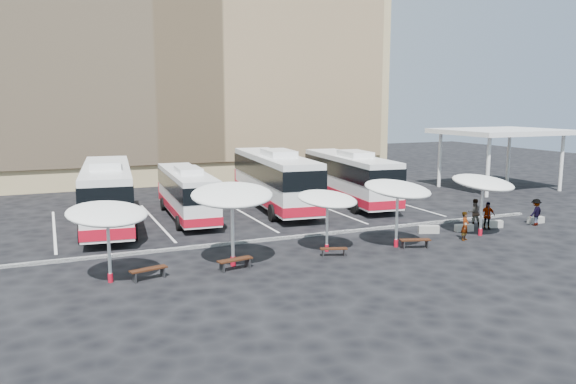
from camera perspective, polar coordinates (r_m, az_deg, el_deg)
name	(u,v)px	position (r m, az deg, el deg)	size (l,w,h in m)	color
ground	(293,241)	(30.86, 0.49, -4.97)	(120.00, 120.00, 0.00)	black
sandstone_building	(169,52)	(60.70, -12.02, 13.77)	(42.00, 18.25, 29.60)	tan
service_canopy	(501,133)	(52.00, 20.82, 5.62)	(10.00, 8.00, 5.20)	white
curb_divider	(289,237)	(31.29, 0.12, -4.63)	(34.00, 0.25, 0.15)	black
bay_lines	(245,214)	(38.15, -4.34, -2.25)	(24.15, 12.00, 0.01)	white
bus_0	(107,192)	(35.84, -17.88, 0.01)	(4.09, 13.24, 4.13)	white
bus_1	(186,191)	(37.20, -10.27, 0.07)	(2.94, 10.91, 3.43)	white
bus_2	(274,178)	(39.99, -1.42, 1.45)	(4.11, 13.63, 4.26)	white
bus_3	(349,176)	(42.38, 6.21, 1.65)	(3.91, 12.77, 3.99)	white
sunshade_0	(107,214)	(24.39, -17.90, -2.14)	(4.23, 4.26, 3.46)	white
sunshade_1	(232,195)	(25.64, -5.71, -0.32)	(4.53, 4.56, 3.92)	white
sunshade_2	(327,199)	(28.21, 4.01, -0.74)	(3.91, 3.93, 3.17)	white
sunshade_3	(398,189)	(29.49, 11.08, 0.27)	(4.52, 4.54, 3.61)	white
sunshade_4	(483,183)	(33.31, 19.20, 0.87)	(4.30, 4.32, 3.56)	white
wood_bench_0	(149,271)	(24.94, -13.98, -7.79)	(1.67, 0.80, 0.49)	black
wood_bench_1	(235,261)	(25.67, -5.40, -7.04)	(1.71, 0.75, 0.51)	black
wood_bench_2	(334,250)	(27.86, 4.66, -5.89)	(1.38, 0.77, 0.41)	black
wood_bench_3	(415,241)	(29.94, 12.80, -4.91)	(1.63, 0.88, 0.48)	black
conc_bench_0	(428,229)	(33.57, 14.08, -3.70)	(1.18, 0.39, 0.44)	gray
conc_bench_1	(464,228)	(34.62, 17.45, -3.49)	(1.08, 0.36, 0.41)	gray
conc_bench_2	(493,224)	(36.19, 20.10, -3.08)	(1.14, 0.38, 0.43)	gray
conc_bench_3	(536,220)	(38.50, 23.88, -2.62)	(1.06, 0.35, 0.40)	gray
passenger_0	(465,226)	(32.28, 17.54, -3.32)	(0.58, 0.38, 1.60)	black
passenger_1	(475,213)	(36.12, 18.43, -1.99)	(0.82, 0.64, 1.69)	black
passenger_2	(487,216)	(35.43, 19.57, -2.28)	(0.97, 0.41, 1.66)	black
passenger_3	(536,212)	(37.66, 23.86, -1.89)	(1.07, 0.62, 1.66)	black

